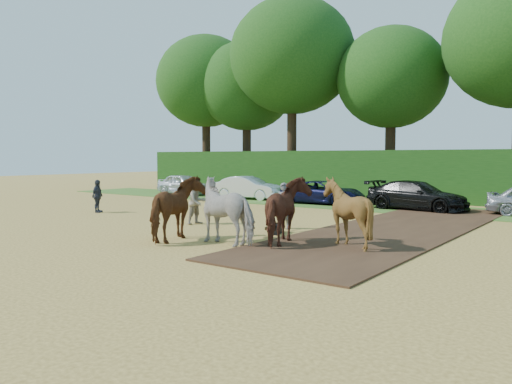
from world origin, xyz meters
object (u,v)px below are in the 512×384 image
Objects in this scene: spectator_near at (197,202)px; spectator_far at (97,196)px; plough_team at (260,210)px; parked_cars at (423,196)px.

spectator_near reaches higher than spectator_far.
plough_team is at bearing -108.14° from spectator_near.
spectator_near is at bearing -117.68° from parked_cars.
spectator_far is 0.23× the size of plough_team.
spectator_far reaches higher than parked_cars.
parked_cars is (0.85, 12.25, -0.31)m from plough_team.
spectator_far is 15.58m from parked_cars.
plough_team reaches higher than parked_cars.
plough_team is at bearing -129.32° from spectator_far.
plough_team reaches higher than spectator_near.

